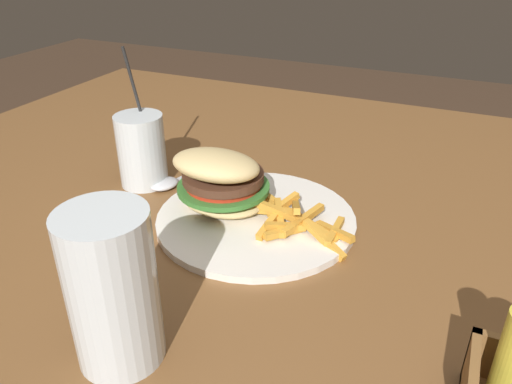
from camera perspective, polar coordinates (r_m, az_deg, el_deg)
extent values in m
cube|color=brown|center=(0.63, -0.93, -9.36)|extent=(1.47, 1.42, 0.03)
cylinder|color=brown|center=(1.60, -12.76, -1.32)|extent=(0.07, 0.07, 0.74)
cylinder|color=white|center=(0.70, 0.00, -3.09)|extent=(0.28, 0.28, 0.01)
ellipsoid|color=#E0C17F|center=(0.72, -3.69, -0.68)|extent=(0.14, 0.12, 0.03)
cylinder|color=#38752D|center=(0.71, -3.73, 0.55)|extent=(0.15, 0.15, 0.01)
cylinder|color=red|center=(0.70, -3.75, 1.09)|extent=(0.12, 0.12, 0.01)
cylinder|color=#4C2D1E|center=(0.70, -3.78, 1.82)|extent=(0.13, 0.13, 0.01)
ellipsoid|color=#E0C17F|center=(0.68, -4.59, 3.15)|extent=(0.14, 0.12, 0.05)
cube|color=gold|center=(0.68, 2.72, -2.88)|extent=(0.05, 0.08, 0.01)
cube|color=gold|center=(0.70, 3.47, -1.54)|extent=(0.03, 0.05, 0.02)
cube|color=gold|center=(0.66, 6.65, -4.01)|extent=(0.07, 0.03, 0.03)
cube|color=gold|center=(0.66, 8.99, -4.49)|extent=(0.01, 0.07, 0.01)
cube|color=gold|center=(0.65, 3.15, -4.60)|extent=(0.04, 0.05, 0.01)
cube|color=gold|center=(0.71, 2.22, -1.24)|extent=(0.08, 0.03, 0.03)
cube|color=gold|center=(0.67, 2.27, -2.11)|extent=(0.09, 0.01, 0.03)
cube|color=gold|center=(0.66, 8.97, -4.49)|extent=(0.06, 0.04, 0.02)
cube|color=gold|center=(0.66, 3.37, -3.94)|extent=(0.05, 0.04, 0.02)
cube|color=gold|center=(0.67, 5.42, -3.14)|extent=(0.03, 0.08, 0.01)
cube|color=gold|center=(0.66, 1.21, -3.73)|extent=(0.01, 0.06, 0.02)
cube|color=gold|center=(0.68, 4.58, -1.66)|extent=(0.04, 0.07, 0.03)
cube|color=gold|center=(0.68, 2.34, -2.18)|extent=(0.06, 0.02, 0.01)
cube|color=gold|center=(0.65, 7.80, -5.44)|extent=(0.07, 0.04, 0.03)
cylinder|color=silver|center=(0.48, -16.09, -10.62)|extent=(0.08, 0.08, 0.16)
cylinder|color=#B26B19|center=(0.49, -15.83, -12.14)|extent=(0.07, 0.07, 0.13)
cylinder|color=silver|center=(0.80, -12.95, 4.67)|extent=(0.07, 0.07, 0.11)
cylinder|color=#EFA819|center=(0.81, -12.85, 3.82)|extent=(0.07, 0.07, 0.09)
cylinder|color=black|center=(0.81, -12.93, 8.50)|extent=(0.04, 0.02, 0.21)
ellipsoid|color=silver|center=(0.80, -10.49, 0.93)|extent=(0.05, 0.06, 0.01)
cube|color=silver|center=(0.85, -6.68, 2.42)|extent=(0.04, 0.11, 0.00)
cube|color=brown|center=(0.48, 23.10, -19.57)|extent=(0.01, 0.08, 0.06)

